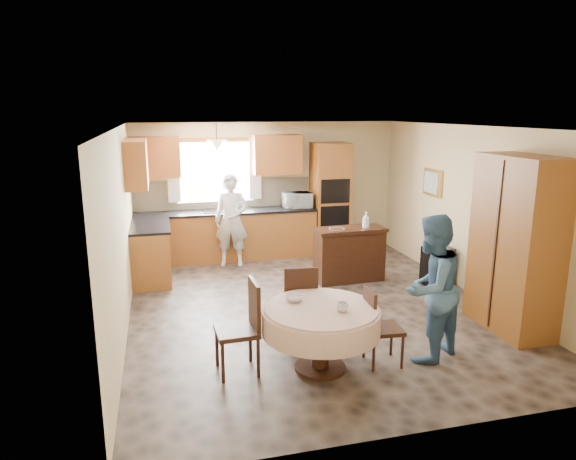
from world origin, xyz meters
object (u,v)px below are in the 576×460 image
at_px(cupboard, 516,245).
at_px(chair_right, 378,323).
at_px(person_sink, 231,220).
at_px(sideboard, 349,256).
at_px(chair_left, 244,322).
at_px(chair_back, 300,300).
at_px(person_dining, 430,288).
at_px(oven_tower, 330,199).
at_px(dining_table, 321,321).

xyz_separation_m(cupboard, chair_right, (-2.02, -0.47, -0.62)).
xyz_separation_m(cupboard, person_sink, (-3.03, 3.58, -0.28)).
distance_m(sideboard, chair_left, 3.32).
relative_size(cupboard, chair_back, 2.29).
bearing_deg(cupboard, person_dining, -161.62).
xyz_separation_m(oven_tower, cupboard, (1.07, -3.97, 0.04)).
xyz_separation_m(dining_table, chair_back, (-0.03, 0.71, -0.02)).
distance_m(chair_right, person_dining, 0.69).
height_order(sideboard, chair_right, chair_right).
relative_size(oven_tower, cupboard, 0.96).
relative_size(sideboard, person_sink, 0.70).
relative_size(chair_back, person_dining, 0.58).
height_order(chair_right, person_dining, person_dining).
height_order(dining_table, person_sink, person_sink).
bearing_deg(person_dining, chair_right, -29.51).
relative_size(sideboard, cupboard, 0.52).
bearing_deg(chair_right, chair_back, 46.31).
distance_m(dining_table, person_sink, 4.04).
distance_m(oven_tower, chair_right, 4.58).
xyz_separation_m(person_sink, person_dining, (1.61, -4.05, 0.00)).
bearing_deg(person_sink, sideboard, -24.39).
distance_m(chair_left, person_sink, 3.88).
bearing_deg(sideboard, chair_back, -127.52).
bearing_deg(oven_tower, chair_back, -113.71).
height_order(cupboard, chair_back, cupboard).
height_order(sideboard, person_sink, person_sink).
relative_size(chair_back, chair_right, 1.11).
xyz_separation_m(sideboard, cupboard, (1.31, -2.27, 0.69)).
bearing_deg(cupboard, sideboard, 119.97).
xyz_separation_m(sideboard, person_dining, (-0.11, -2.74, 0.41)).
bearing_deg(sideboard, person_dining, -95.08).
distance_m(oven_tower, cupboard, 4.11).
bearing_deg(dining_table, sideboard, 63.46).
relative_size(oven_tower, sideboard, 1.84).
xyz_separation_m(sideboard, dining_table, (-1.35, -2.71, 0.14)).
bearing_deg(chair_right, person_sink, 18.11).
distance_m(sideboard, person_sink, 2.20).
bearing_deg(person_sink, chair_left, -83.27).
bearing_deg(cupboard, person_sink, 130.20).
bearing_deg(dining_table, chair_left, 167.92).
xyz_separation_m(dining_table, person_dining, (1.24, -0.03, 0.27)).
relative_size(cupboard, person_sink, 1.34).
bearing_deg(person_dining, dining_table, -30.62).
relative_size(person_sink, person_dining, 1.00).
bearing_deg(chair_left, dining_table, 75.27).
xyz_separation_m(sideboard, chair_left, (-2.14, -2.54, 0.14)).
bearing_deg(cupboard, dining_table, -170.67).
xyz_separation_m(chair_back, chair_right, (0.67, -0.74, -0.05)).
bearing_deg(person_sink, chair_back, -71.26).
height_order(chair_right, person_sink, person_sink).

